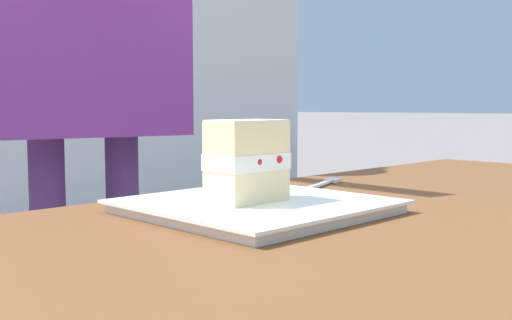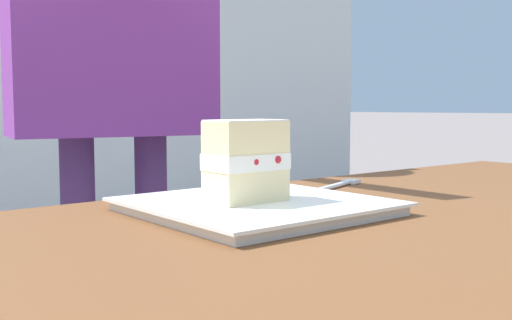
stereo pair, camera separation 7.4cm
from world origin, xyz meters
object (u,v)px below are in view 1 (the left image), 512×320
at_px(dessert_plate, 256,206).
at_px(dessert_fork, 322,184).
at_px(patio_table, 418,314).
at_px(cake_slice, 247,161).
at_px(diner_person, 82,14).

relative_size(dessert_plate, dessert_fork, 1.67).
xyz_separation_m(patio_table, cake_slice, (0.05, -0.21, 0.15)).
distance_m(patio_table, dessert_plate, 0.23).
bearing_deg(cake_slice, diner_person, -101.69).
height_order(patio_table, dessert_fork, dessert_fork).
bearing_deg(patio_table, dessert_fork, -125.29).
distance_m(cake_slice, diner_person, 0.68).
xyz_separation_m(patio_table, diner_person, (-0.08, -0.82, 0.41)).
distance_m(cake_slice, dessert_fork, 0.29).
bearing_deg(diner_person, cake_slice, 78.31).
bearing_deg(dessert_plate, dessert_fork, -158.66).
xyz_separation_m(patio_table, dessert_fork, (-0.21, -0.30, 0.09)).
distance_m(dessert_plate, diner_person, 0.70).
height_order(patio_table, diner_person, diner_person).
bearing_deg(dessert_plate, cake_slice, 2.65).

